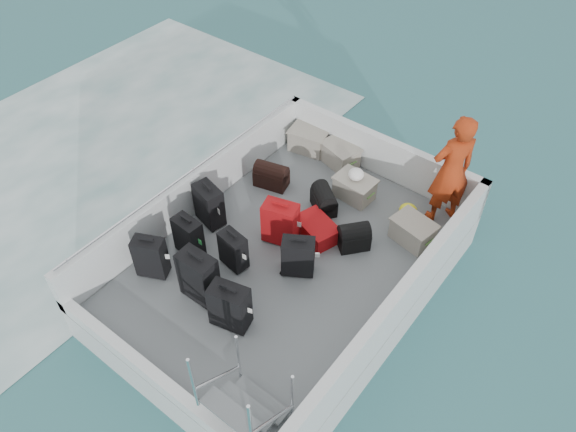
# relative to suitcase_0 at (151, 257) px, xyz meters

# --- Properties ---
(ground) EXTENTS (160.00, 160.00, 0.00)m
(ground) POSITION_rel_suitcase_0_xyz_m (1.29, 1.32, -0.94)
(ground) COLOR #1A525B
(ground) RESTS_ON ground
(wake_foam) EXTENTS (10.00, 10.00, 0.00)m
(wake_foam) POSITION_rel_suitcase_0_xyz_m (-3.51, 1.32, -0.94)
(wake_foam) COLOR white
(wake_foam) RESTS_ON ground
(ferry_hull) EXTENTS (3.60, 5.00, 0.60)m
(ferry_hull) POSITION_rel_suitcase_0_xyz_m (1.29, 1.32, -0.64)
(ferry_hull) COLOR silver
(ferry_hull) RESTS_ON ground
(deck) EXTENTS (3.30, 4.70, 0.02)m
(deck) POSITION_rel_suitcase_0_xyz_m (1.29, 1.32, -0.33)
(deck) COLOR slate
(deck) RESTS_ON ferry_hull
(deck_fittings) EXTENTS (3.60, 5.00, 0.90)m
(deck_fittings) POSITION_rel_suitcase_0_xyz_m (1.63, 1.00, 0.05)
(deck_fittings) COLOR silver
(deck_fittings) RESTS_ON deck
(suitcase_0) EXTENTS (0.48, 0.39, 0.65)m
(suitcase_0) POSITION_rel_suitcase_0_xyz_m (0.00, 0.00, 0.00)
(suitcase_0) COLOR black
(suitcase_0) RESTS_ON deck
(suitcase_1) EXTENTS (0.43, 0.26, 0.62)m
(suitcase_1) POSITION_rel_suitcase_0_xyz_m (0.12, 0.59, -0.01)
(suitcase_1) COLOR black
(suitcase_1) RESTS_ON deck
(suitcase_2) EXTENTS (0.51, 0.37, 0.66)m
(suitcase_2) POSITION_rel_suitcase_0_xyz_m (-0.08, 1.21, 0.01)
(suitcase_2) COLOR black
(suitcase_2) RESTS_ON deck
(suitcase_3) EXTENTS (0.50, 0.30, 0.76)m
(suitcase_3) POSITION_rel_suitcase_0_xyz_m (0.78, 0.12, 0.06)
(suitcase_3) COLOR black
(suitcase_3) RESTS_ON deck
(suitcase_4) EXTENTS (0.42, 0.28, 0.58)m
(suitcase_4) POSITION_rel_suitcase_0_xyz_m (0.77, 0.79, -0.03)
(suitcase_4) COLOR black
(suitcase_4) RESTS_ON deck
(suitcase_5) EXTENTS (0.55, 0.42, 0.67)m
(suitcase_5) POSITION_rel_suitcase_0_xyz_m (0.98, 1.56, 0.01)
(suitcase_5) COLOR #A50C0F
(suitcase_5) RESTS_ON deck
(suitcase_6) EXTENTS (0.54, 0.40, 0.67)m
(suitcase_6) POSITION_rel_suitcase_0_xyz_m (1.39, 0.05, 0.01)
(suitcase_6) COLOR black
(suitcase_6) RESTS_ON deck
(suitcase_7) EXTENTS (0.50, 0.44, 0.61)m
(suitcase_7) POSITION_rel_suitcase_0_xyz_m (1.54, 1.23, -0.02)
(suitcase_7) COLOR black
(suitcase_7) RESTS_ON deck
(suitcase_8) EXTENTS (0.75, 0.61, 0.26)m
(suitcase_8) POSITION_rel_suitcase_0_xyz_m (1.34, 1.95, -0.20)
(suitcase_8) COLOR #A50C0F
(suitcase_8) RESTS_ON deck
(duffel_0) EXTENTS (0.58, 0.42, 0.32)m
(duffel_0) POSITION_rel_suitcase_0_xyz_m (0.12, 2.41, -0.16)
(duffel_0) COLOR black
(duffel_0) RESTS_ON deck
(duffel_1) EXTENTS (0.55, 0.52, 0.32)m
(duffel_1) POSITION_rel_suitcase_0_xyz_m (1.10, 2.46, -0.16)
(duffel_1) COLOR black
(duffel_1) RESTS_ON deck
(duffel_2) EXTENTS (0.51, 0.52, 0.32)m
(duffel_2) POSITION_rel_suitcase_0_xyz_m (1.88, 2.10, -0.16)
(duffel_2) COLOR black
(duffel_2) RESTS_ON deck
(crate_0) EXTENTS (0.67, 0.52, 0.36)m
(crate_0) POSITION_rel_suitcase_0_xyz_m (0.04, 3.52, -0.14)
(crate_0) COLOR gray
(crate_0) RESTS_ON deck
(crate_1) EXTENTS (0.67, 0.54, 0.35)m
(crate_1) POSITION_rel_suitcase_0_xyz_m (0.68, 3.52, -0.15)
(crate_1) COLOR gray
(crate_1) RESTS_ON deck
(crate_2) EXTENTS (0.59, 0.42, 0.35)m
(crate_2) POSITION_rel_suitcase_0_xyz_m (1.32, 2.98, -0.15)
(crate_2) COLOR gray
(crate_2) RESTS_ON deck
(crate_3) EXTENTS (0.63, 0.49, 0.34)m
(crate_3) POSITION_rel_suitcase_0_xyz_m (2.49, 2.72, -0.15)
(crate_3) COLOR gray
(crate_3) RESTS_ON deck
(yellow_bag) EXTENTS (0.28, 0.26, 0.22)m
(yellow_bag) POSITION_rel_suitcase_0_xyz_m (2.20, 3.12, -0.21)
(yellow_bag) COLOR yellow
(yellow_bag) RESTS_ON deck
(white_bag) EXTENTS (0.24, 0.24, 0.18)m
(white_bag) POSITION_rel_suitcase_0_xyz_m (1.32, 2.98, 0.11)
(white_bag) COLOR white
(white_bag) RESTS_ON crate_2
(passenger) EXTENTS (0.74, 0.79, 1.81)m
(passenger) POSITION_rel_suitcase_0_xyz_m (2.59, 3.42, 0.58)
(passenger) COLOR red
(passenger) RESTS_ON deck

